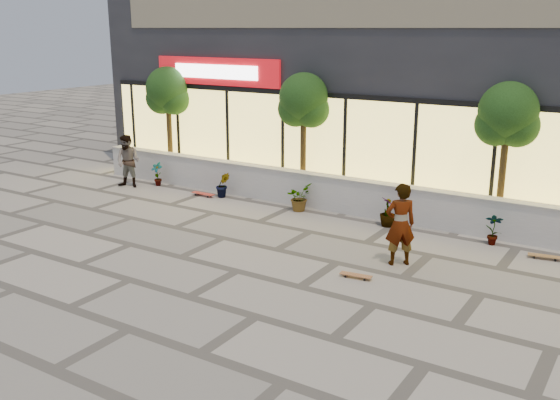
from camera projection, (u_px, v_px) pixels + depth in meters
The scene contains 16 objects.
ground at pixel (256, 317), 11.64m from camera, with size 80.00×80.00×0.00m, color #A59D8F.
planter_wall at pixel (399, 203), 17.19m from camera, with size 22.00×0.42×1.04m.
retail_building at pixel (468, 58), 20.66m from camera, with size 24.00×9.17×8.50m.
shrub_a at pixel (157, 174), 21.17m from camera, with size 0.43×0.29×0.81m, color #1A3711.
shrub_b at pixel (223, 185), 19.72m from camera, with size 0.45×0.36×0.81m, color #1A3711.
shrub_c at pixel (299, 197), 18.27m from camera, with size 0.73×0.63×0.81m, color #1A3711.
shrub_d at pixel (388, 212), 16.83m from camera, with size 0.45×0.45×0.81m, color #1A3711.
shrub_e at pixel (494, 229), 15.38m from camera, with size 0.43×0.29×0.81m, color #1A3711.
tree_west at pixel (168, 93), 21.75m from camera, with size 1.60×1.50×3.92m.
tree_midwest at pixel (304, 103), 18.91m from camera, with size 1.60×1.50×3.92m.
tree_mideast at pixel (508, 118), 15.81m from camera, with size 1.60×1.50×3.92m.
skater_center at pixel (400, 224), 13.96m from camera, with size 0.69×0.46×1.90m, color white.
skater_left at pixel (128, 161), 20.85m from camera, with size 0.86×0.67×1.77m, color tan.
skateboard_center at pixel (356, 275), 13.40m from camera, with size 0.72×0.27×0.08m.
skateboard_left at pixel (203, 194), 19.92m from camera, with size 0.81×0.21×0.10m.
skateboard_right_near at pixel (545, 256), 14.50m from camera, with size 0.76×0.31×0.09m.
Camera 1 is at (6.08, -8.74, 5.21)m, focal length 40.00 mm.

